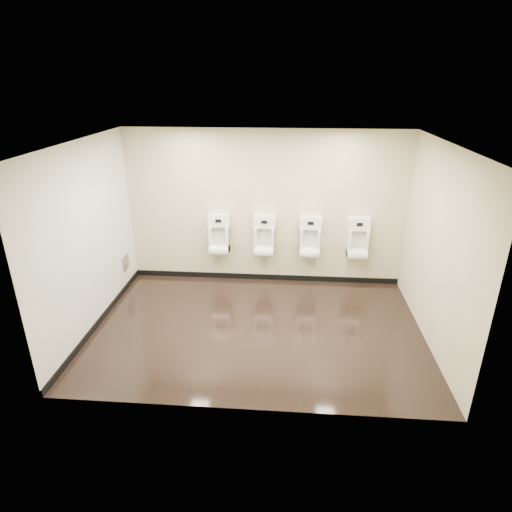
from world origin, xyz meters
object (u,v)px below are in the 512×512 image
at_px(urinal_0, 219,238).
at_px(urinal_2, 310,240).
at_px(urinal_1, 264,239).
at_px(urinal_3, 358,242).
at_px(access_panel, 125,262).

relative_size(urinal_0, urinal_2, 1.00).
bearing_deg(urinal_1, urinal_3, 0.00).
distance_m(urinal_1, urinal_3, 1.67).
xyz_separation_m(urinal_1, urinal_2, (0.82, 0.00, 0.00)).
bearing_deg(urinal_2, urinal_3, 0.00).
height_order(urinal_0, urinal_3, same).
bearing_deg(urinal_2, access_panel, -172.81).
bearing_deg(urinal_3, urinal_0, 180.00).
distance_m(access_panel, urinal_3, 4.19).
bearing_deg(urinal_2, urinal_0, 180.00).
bearing_deg(access_panel, urinal_2, 7.19).
height_order(urinal_1, urinal_3, same).
bearing_deg(urinal_0, urinal_1, 0.00).
distance_m(urinal_0, urinal_2, 1.64).
relative_size(access_panel, urinal_2, 0.33).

